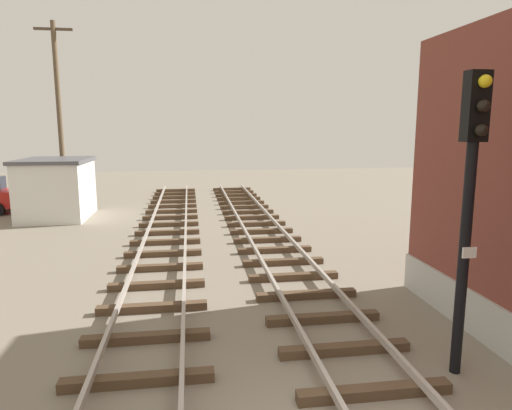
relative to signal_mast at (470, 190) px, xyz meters
name	(u,v)px	position (x,y,z in m)	size (l,w,h in m)	color
signal_mast	(470,190)	(0.00, 0.00, 0.00)	(0.36, 0.40, 5.05)	black
control_hut	(56,188)	(-10.59, 15.28, -1.80)	(3.00, 3.80, 2.76)	silver
utility_pole_far	(59,114)	(-10.81, 17.51, 1.64)	(1.80, 0.24, 9.26)	brown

